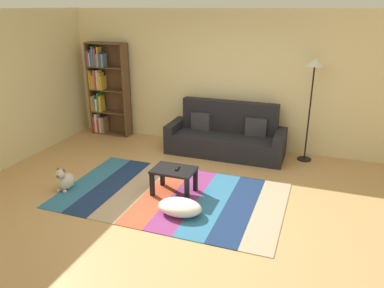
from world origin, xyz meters
TOP-DOWN VIEW (x-y plane):
  - ground_plane at (0.00, 0.00)m, footprint 14.00×14.00m
  - back_wall at (0.00, 2.55)m, footprint 6.80×0.10m
  - left_wall at (-3.40, 0.75)m, footprint 0.10×5.50m
  - rug at (-0.16, 0.03)m, footprint 3.38×2.02m
  - couch at (0.16, 2.02)m, footprint 2.26×0.80m
  - bookshelf at (-2.70, 2.31)m, footprint 0.90×0.28m
  - coffee_table at (-0.15, 0.11)m, footprint 0.64×0.46m
  - pouf at (0.16, -0.44)m, footprint 0.63×0.42m
  - dog at (-1.81, -0.35)m, footprint 0.22×0.35m
  - standing_lamp at (1.65, 2.20)m, footprint 0.32×0.32m
  - tv_remote at (-0.11, 0.13)m, footprint 0.06×0.15m

SIDE VIEW (x-z plane):
  - ground_plane at x=0.00m, z-range 0.00..0.00m
  - rug at x=-0.16m, z-range 0.00..0.01m
  - pouf at x=0.16m, z-range 0.01..0.22m
  - dog at x=-1.81m, z-range -0.04..0.36m
  - coffee_table at x=-0.15m, z-range 0.13..0.53m
  - couch at x=0.16m, z-range -0.16..0.84m
  - tv_remote at x=-0.11m, z-range 0.41..0.43m
  - bookshelf at x=-2.70m, z-range 0.00..2.01m
  - back_wall at x=0.00m, z-range 0.00..2.70m
  - left_wall at x=-3.40m, z-range 0.00..2.70m
  - standing_lamp at x=1.65m, z-range 0.63..2.53m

